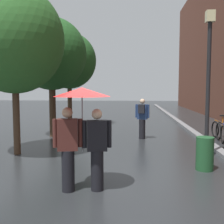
% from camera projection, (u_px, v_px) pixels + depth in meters
% --- Properties ---
extents(ground_plane, '(80.00, 80.00, 0.00)m').
position_uv_depth(ground_plane, '(115.00, 183.00, 5.96)').
color(ground_plane, '#26282B').
extents(kerb_strip, '(0.30, 36.00, 0.12)m').
position_uv_depth(kerb_strip, '(181.00, 123.00, 15.65)').
color(kerb_strip, slate).
rests_on(kerb_strip, ground).
extents(street_tree_0, '(3.06, 3.06, 5.20)m').
position_uv_depth(street_tree_0, '(14.00, 40.00, 8.31)').
color(street_tree_0, '#473323').
rests_on(street_tree_0, ground).
extents(street_tree_1, '(2.96, 2.96, 5.06)m').
position_uv_depth(street_tree_1, '(52.00, 54.00, 11.51)').
color(street_tree_1, '#473323').
rests_on(street_tree_1, ground).
extents(street_tree_2, '(2.97, 2.97, 5.14)m').
position_uv_depth(street_tree_2, '(69.00, 61.00, 15.01)').
color(street_tree_2, '#473323').
rests_on(street_tree_2, ground).
extents(couple_under_umbrella, '(1.16, 1.14, 2.09)m').
position_uv_depth(couple_under_umbrella, '(82.00, 122.00, 5.43)').
color(couple_under_umbrella, black).
rests_on(couple_under_umbrella, ground).
extents(street_lamp_post, '(0.24, 0.24, 4.31)m').
position_uv_depth(street_lamp_post, '(208.00, 73.00, 7.97)').
color(street_lamp_post, black).
rests_on(street_lamp_post, ground).
extents(litter_bin, '(0.44, 0.44, 0.85)m').
position_uv_depth(litter_bin, '(205.00, 154.00, 6.90)').
color(litter_bin, '#1E4C28').
rests_on(litter_bin, ground).
extents(pedestrian_walking_midground, '(0.57, 0.40, 1.65)m').
position_uv_depth(pedestrian_walking_midground, '(142.00, 118.00, 11.16)').
color(pedestrian_walking_midground, black).
rests_on(pedestrian_walking_midground, ground).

